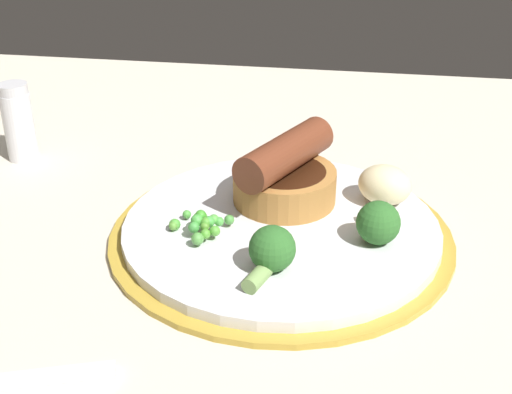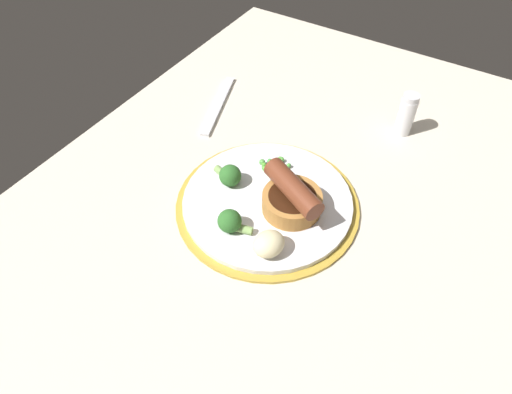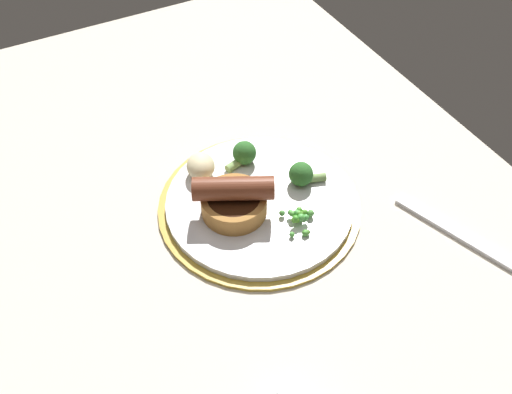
# 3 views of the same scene
# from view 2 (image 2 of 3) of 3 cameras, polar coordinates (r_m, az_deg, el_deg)

# --- Properties ---
(dining_table) EXTENTS (1.10, 0.80, 0.03)m
(dining_table) POSITION_cam_2_polar(r_m,az_deg,el_deg) (0.68, 3.89, -3.59)
(dining_table) COLOR beige
(dining_table) RESTS_ON ground
(dinner_plate) EXTENTS (0.27, 0.27, 0.01)m
(dinner_plate) POSITION_cam_2_polar(r_m,az_deg,el_deg) (0.68, 1.43, -0.74)
(dinner_plate) COLOR #B79333
(dinner_plate) RESTS_ON dining_table
(sausage_pudding) EXTENTS (0.09, 0.11, 0.06)m
(sausage_pudding) POSITION_cam_2_polar(r_m,az_deg,el_deg) (0.65, 4.86, -0.23)
(sausage_pudding) COLOR #AD7538
(sausage_pudding) RESTS_ON dinner_plate
(pea_pile) EXTENTS (0.05, 0.05, 0.02)m
(pea_pile) POSITION_cam_2_polar(r_m,az_deg,el_deg) (0.71, 2.08, 4.05)
(pea_pile) COLOR #4B933F
(pea_pile) RESTS_ON dinner_plate
(broccoli_floret_near) EXTENTS (0.03, 0.05, 0.03)m
(broccoli_floret_near) POSITION_cam_2_polar(r_m,az_deg,el_deg) (0.69, -3.35, 2.73)
(broccoli_floret_near) COLOR #2D6628
(broccoli_floret_near) RESTS_ON dinner_plate
(broccoli_floret_far) EXTENTS (0.03, 0.05, 0.03)m
(broccoli_floret_far) POSITION_cam_2_polar(r_m,az_deg,el_deg) (0.63, -3.18, -3.10)
(broccoli_floret_far) COLOR #2D6628
(broccoli_floret_far) RESTS_ON dinner_plate
(potato_chunk_0) EXTENTS (0.06, 0.05, 0.03)m
(potato_chunk_0) POSITION_cam_2_polar(r_m,az_deg,el_deg) (0.60, 1.59, -5.88)
(potato_chunk_0) COLOR beige
(potato_chunk_0) RESTS_ON dinner_plate
(fork) EXTENTS (0.18, 0.07, 0.01)m
(fork) POSITION_cam_2_polar(r_m,az_deg,el_deg) (0.87, -4.73, 11.39)
(fork) COLOR silver
(fork) RESTS_ON dining_table
(salt_shaker) EXTENTS (0.03, 0.03, 0.08)m
(salt_shaker) POSITION_cam_2_polar(r_m,az_deg,el_deg) (0.83, 18.27, 9.79)
(salt_shaker) COLOR silver
(salt_shaker) RESTS_ON dining_table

